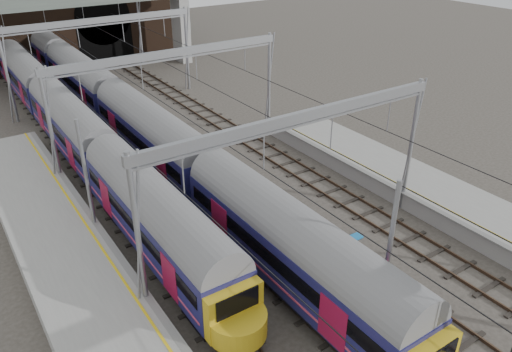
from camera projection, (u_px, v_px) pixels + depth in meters
ground at (414, 350)px, 20.34m from camera, size 160.00×160.00×0.00m
tracks at (226, 197)px, 31.35m from camera, size 14.40×80.00×0.22m
overhead_line at (173, 71)px, 33.06m from camera, size 16.80×80.00×8.00m
retaining_wall at (70, 26)px, 57.15m from camera, size 28.00×2.75×9.00m
overbridge at (68, 8)px, 50.73m from camera, size 28.00×3.00×9.25m
train_main at (114, 105)px, 39.42m from camera, size 2.68×61.98×4.65m
train_second at (72, 126)px, 35.55m from camera, size 2.57×44.55×4.49m
equip_cover_a at (294, 276)px, 24.43m from camera, size 0.88×0.65×0.10m
equip_cover_b at (368, 262)px, 25.44m from camera, size 0.85×0.67×0.09m
equip_cover_c at (355, 237)px, 27.41m from camera, size 0.73×0.52×0.09m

